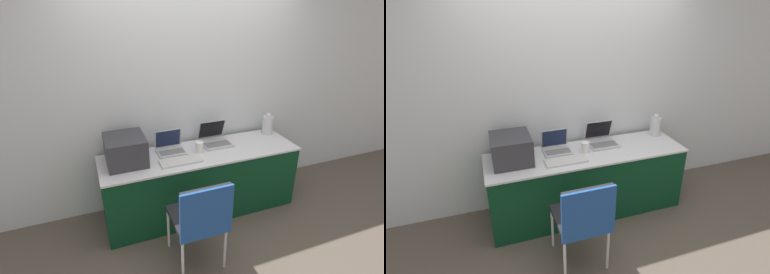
% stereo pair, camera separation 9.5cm
% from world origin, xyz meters
% --- Properties ---
extents(ground_plane, '(14.00, 14.00, 0.00)m').
position_xyz_m(ground_plane, '(0.00, 0.00, 0.00)').
color(ground_plane, brown).
extents(wall_back, '(8.00, 0.05, 2.60)m').
position_xyz_m(wall_back, '(0.00, 0.69, 1.30)').
color(wall_back, silver).
rests_on(wall_back, ground_plane).
extents(table, '(2.15, 0.62, 0.74)m').
position_xyz_m(table, '(0.00, 0.30, 0.37)').
color(table, '#0C381E').
rests_on(table, ground_plane).
extents(printer, '(0.39, 0.42, 0.28)m').
position_xyz_m(printer, '(-0.78, 0.36, 0.89)').
color(printer, '#333338').
rests_on(printer, table).
extents(laptop_left, '(0.30, 0.25, 0.22)m').
position_xyz_m(laptop_left, '(-0.30, 0.44, 0.79)').
color(laptop_left, '#B7B7BC').
rests_on(laptop_left, table).
extents(laptop_right, '(0.33, 0.32, 0.24)m').
position_xyz_m(laptop_right, '(0.23, 0.45, 0.79)').
color(laptop_right, '#B7B7BC').
rests_on(laptop_right, table).
extents(external_keyboard, '(0.43, 0.17, 0.02)m').
position_xyz_m(external_keyboard, '(-0.27, 0.17, 0.75)').
color(external_keyboard, silver).
rests_on(external_keyboard, table).
extents(coffee_cup, '(0.09, 0.09, 0.12)m').
position_xyz_m(coffee_cup, '(-0.02, 0.31, 0.80)').
color(coffee_cup, white).
rests_on(coffee_cup, table).
extents(metal_pitcher, '(0.13, 0.13, 0.27)m').
position_xyz_m(metal_pitcher, '(0.95, 0.48, 0.86)').
color(metal_pitcher, silver).
rests_on(metal_pitcher, table).
extents(chair, '(0.45, 0.48, 0.91)m').
position_xyz_m(chair, '(-0.32, -0.48, 0.57)').
color(chair, black).
rests_on(chair, ground_plane).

